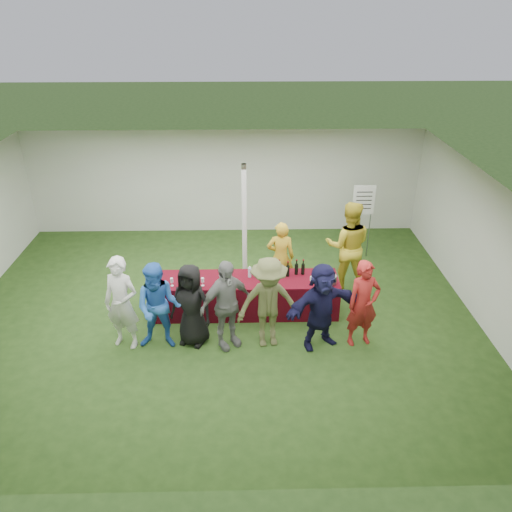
{
  "coord_description": "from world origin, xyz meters",
  "views": [
    {
      "loc": [
        0.52,
        -8.26,
        5.63
      ],
      "look_at": [
        0.71,
        0.08,
        1.25
      ],
      "focal_mm": 35.0,
      "sensor_mm": 36.0,
      "label": 1
    }
  ],
  "objects_px": {
    "customer_4": "(269,303)",
    "staff_pourer": "(281,257)",
    "customer_6": "(363,304)",
    "customer_3": "(226,305)",
    "customer_5": "(321,306)",
    "staff_back": "(348,246)",
    "wine_list_sign": "(363,206)",
    "dump_bucket": "(331,280)",
    "customer_2": "(191,305)",
    "serving_table": "(246,295)",
    "customer_0": "(122,303)",
    "customer_1": "(159,307)"
  },
  "relations": [
    {
      "from": "customer_0",
      "to": "customer_5",
      "type": "xyz_separation_m",
      "value": [
        3.48,
        -0.08,
        -0.06
      ]
    },
    {
      "from": "wine_list_sign",
      "to": "staff_pourer",
      "type": "relative_size",
      "value": 1.14
    },
    {
      "from": "serving_table",
      "to": "staff_pourer",
      "type": "distance_m",
      "value": 1.16
    },
    {
      "from": "customer_5",
      "to": "customer_6",
      "type": "bearing_deg",
      "value": -19.32
    },
    {
      "from": "customer_1",
      "to": "customer_3",
      "type": "distance_m",
      "value": 1.17
    },
    {
      "from": "customer_0",
      "to": "customer_6",
      "type": "bearing_deg",
      "value": 16.72
    },
    {
      "from": "customer_4",
      "to": "customer_3",
      "type": "bearing_deg",
      "value": 172.91
    },
    {
      "from": "wine_list_sign",
      "to": "staff_back",
      "type": "xyz_separation_m",
      "value": [
        -0.59,
        -1.38,
        -0.34
      ]
    },
    {
      "from": "customer_0",
      "to": "customer_6",
      "type": "xyz_separation_m",
      "value": [
        4.22,
        -0.03,
        -0.05
      ]
    },
    {
      "from": "staff_back",
      "to": "customer_4",
      "type": "height_order",
      "value": "staff_back"
    },
    {
      "from": "customer_2",
      "to": "staff_pourer",
      "type": "bearing_deg",
      "value": 65.98
    },
    {
      "from": "staff_pourer",
      "to": "serving_table",
      "type": "bearing_deg",
      "value": 50.25
    },
    {
      "from": "customer_5",
      "to": "staff_pourer",
      "type": "bearing_deg",
      "value": 84.51
    },
    {
      "from": "staff_pourer",
      "to": "customer_6",
      "type": "bearing_deg",
      "value": 128.53
    },
    {
      "from": "customer_2",
      "to": "customer_5",
      "type": "distance_m",
      "value": 2.29
    },
    {
      "from": "customer_1",
      "to": "customer_3",
      "type": "height_order",
      "value": "customer_3"
    },
    {
      "from": "serving_table",
      "to": "customer_3",
      "type": "height_order",
      "value": "customer_3"
    },
    {
      "from": "staff_pourer",
      "to": "customer_1",
      "type": "distance_m",
      "value": 2.91
    },
    {
      "from": "serving_table",
      "to": "customer_6",
      "type": "distance_m",
      "value": 2.35
    },
    {
      "from": "dump_bucket",
      "to": "customer_4",
      "type": "distance_m",
      "value": 1.47
    },
    {
      "from": "staff_pourer",
      "to": "customer_3",
      "type": "xyz_separation_m",
      "value": [
        -1.08,
        -1.86,
        0.06
      ]
    },
    {
      "from": "wine_list_sign",
      "to": "customer_2",
      "type": "height_order",
      "value": "wine_list_sign"
    },
    {
      "from": "staff_back",
      "to": "customer_0",
      "type": "relative_size",
      "value": 1.11
    },
    {
      "from": "staff_pourer",
      "to": "staff_back",
      "type": "bearing_deg",
      "value": -171.57
    },
    {
      "from": "wine_list_sign",
      "to": "customer_2",
      "type": "xyz_separation_m",
      "value": [
        -3.7,
        -3.28,
        -0.53
      ]
    },
    {
      "from": "staff_pourer",
      "to": "customer_5",
      "type": "bearing_deg",
      "value": 110.02
    },
    {
      "from": "customer_5",
      "to": "customer_6",
      "type": "xyz_separation_m",
      "value": [
        0.74,
        0.05,
        0.01
      ]
    },
    {
      "from": "wine_list_sign",
      "to": "staff_back",
      "type": "bearing_deg",
      "value": -112.95
    },
    {
      "from": "dump_bucket",
      "to": "customer_2",
      "type": "bearing_deg",
      "value": -164.19
    },
    {
      "from": "customer_0",
      "to": "customer_1",
      "type": "distance_m",
      "value": 0.65
    },
    {
      "from": "customer_1",
      "to": "customer_4",
      "type": "height_order",
      "value": "customer_4"
    },
    {
      "from": "dump_bucket",
      "to": "wine_list_sign",
      "type": "relative_size",
      "value": 0.12
    },
    {
      "from": "customer_1",
      "to": "customer_2",
      "type": "relative_size",
      "value": 1.06
    },
    {
      "from": "customer_4",
      "to": "staff_pourer",
      "type": "bearing_deg",
      "value": 71.28
    },
    {
      "from": "customer_4",
      "to": "customer_5",
      "type": "bearing_deg",
      "value": -11.0
    },
    {
      "from": "staff_pourer",
      "to": "customer_5",
      "type": "xyz_separation_m",
      "value": [
        0.59,
        -1.88,
        0.02
      ]
    },
    {
      "from": "customer_2",
      "to": "customer_4",
      "type": "xyz_separation_m",
      "value": [
        1.36,
        -0.09,
        0.08
      ]
    },
    {
      "from": "serving_table",
      "to": "staff_back",
      "type": "bearing_deg",
      "value": 23.69
    },
    {
      "from": "dump_bucket",
      "to": "customer_1",
      "type": "xyz_separation_m",
      "value": [
        -3.13,
        -0.84,
        -0.01
      ]
    },
    {
      "from": "customer_3",
      "to": "customer_6",
      "type": "height_order",
      "value": "customer_3"
    },
    {
      "from": "staff_back",
      "to": "customer_3",
      "type": "relative_size",
      "value": 1.14
    },
    {
      "from": "staff_back",
      "to": "customer_5",
      "type": "relative_size",
      "value": 1.2
    },
    {
      "from": "serving_table",
      "to": "customer_4",
      "type": "distance_m",
      "value": 1.22
    },
    {
      "from": "customer_0",
      "to": "customer_4",
      "type": "height_order",
      "value": "customer_0"
    },
    {
      "from": "customer_3",
      "to": "staff_back",
      "type": "bearing_deg",
      "value": 6.67
    },
    {
      "from": "customer_2",
      "to": "customer_5",
      "type": "xyz_separation_m",
      "value": [
        2.28,
        -0.13,
        0.03
      ]
    },
    {
      "from": "wine_list_sign",
      "to": "customer_5",
      "type": "height_order",
      "value": "wine_list_sign"
    },
    {
      "from": "wine_list_sign",
      "to": "staff_back",
      "type": "height_order",
      "value": "staff_back"
    },
    {
      "from": "staff_back",
      "to": "customer_5",
      "type": "bearing_deg",
      "value": 74.86
    },
    {
      "from": "serving_table",
      "to": "customer_3",
      "type": "xyz_separation_m",
      "value": [
        -0.35,
        -1.06,
        0.48
      ]
    }
  ]
}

